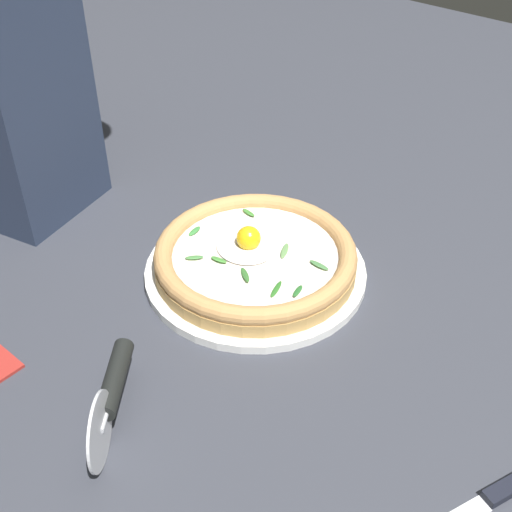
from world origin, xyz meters
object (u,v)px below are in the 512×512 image
at_px(side_bowl, 59,181).
at_px(table_knife, 492,498).
at_px(pizza, 256,257).
at_px(pizza_cutter, 111,393).

distance_m(side_bowl, table_knife, 0.77).
bearing_deg(pizza, table_knife, 164.09).
bearing_deg(pizza, side_bowl, 5.79).
height_order(pizza, table_knife, pizza).
xyz_separation_m(pizza, side_bowl, (0.38, 0.04, -0.02)).
bearing_deg(table_knife, pizza_cutter, 25.99).
distance_m(pizza, side_bowl, 0.38).
relative_size(pizza_cutter, table_knife, 0.55).
bearing_deg(pizza, pizza_cutter, 98.51).
bearing_deg(side_bowl, pizza, -174.21).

